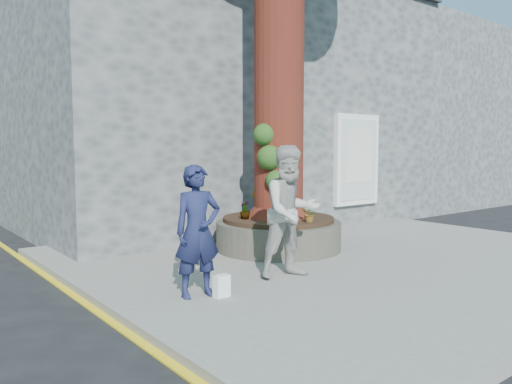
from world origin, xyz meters
TOP-DOWN VIEW (x-y plane):
  - ground at (0.00, 0.00)m, footprint 120.00×120.00m
  - pavement at (1.50, 1.00)m, footprint 9.00×8.00m
  - yellow_line at (-3.05, 1.00)m, footprint 0.10×30.00m
  - stone_shop at (2.50, 7.20)m, footprint 10.30×8.30m
  - neighbour_shop at (10.50, 7.20)m, footprint 6.00×8.00m
  - planter at (0.80, 2.00)m, footprint 2.30×2.30m
  - man at (-1.93, 0.38)m, footprint 0.66×0.48m
  - woman at (-0.37, 0.36)m, footprint 1.05×0.89m
  - shopping_bag at (-1.72, 0.16)m, footprint 0.21×0.13m
  - plant_a at (1.65, 2.85)m, footprint 0.20×0.17m
  - plant_b at (0.99, 2.85)m, footprint 0.32×0.32m
  - plant_c at (0.14, 2.15)m, footprint 0.24×0.24m
  - plant_d at (0.78, 1.15)m, footprint 0.33×0.34m

SIDE VIEW (x-z plane):
  - ground at x=0.00m, z-range 0.00..0.00m
  - yellow_line at x=-3.05m, z-range 0.00..0.01m
  - pavement at x=1.50m, z-range 0.00..0.12m
  - shopping_bag at x=-1.72m, z-range 0.12..0.40m
  - planter at x=0.80m, z-range 0.11..0.71m
  - plant_d at x=0.78m, z-range 0.72..1.02m
  - plant_c at x=0.14m, z-range 0.72..1.05m
  - plant_a at x=1.65m, z-range 0.72..1.05m
  - plant_b at x=0.99m, z-range 0.72..1.15m
  - man at x=-1.93m, z-range 0.12..1.78m
  - woman at x=-0.37m, z-range 0.12..2.03m
  - neighbour_shop at x=10.50m, z-range 0.00..6.00m
  - stone_shop at x=2.50m, z-range 0.01..6.31m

